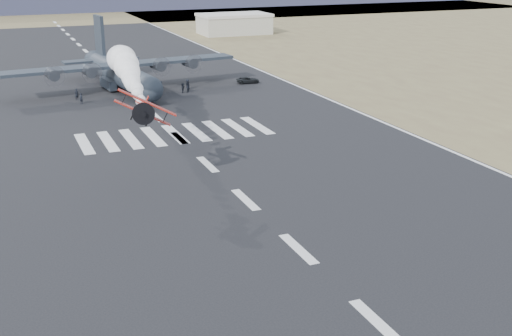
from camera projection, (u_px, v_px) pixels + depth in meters
ground at (377, 322)px, 42.75m from camera, size 500.00×500.00×0.00m
scrub_far at (48, 16)px, 244.13m from camera, size 500.00×80.00×0.00m
runway_markings at (157, 117)px, 95.28m from camera, size 60.00×260.00×0.01m
hangar_right at (234, 24)px, 189.70m from camera, size 20.50×12.50×5.90m
aerobatic_biplane at (144, 109)px, 64.45m from camera, size 5.72×5.70×4.09m
smoke_trail at (125, 65)px, 87.96m from camera, size 6.03×31.22×3.94m
transport_aircraft at (120, 72)px, 113.98m from camera, size 41.43×34.01×11.95m
support_vehicle at (248, 80)px, 119.60m from camera, size 4.40×2.37×1.17m
crew_a at (81, 98)px, 103.48m from camera, size 0.81×0.82×1.74m
crew_b at (187, 88)px, 111.81m from camera, size 0.93×0.90×1.66m
crew_c at (187, 84)px, 114.48m from camera, size 0.91×1.26×1.77m
crew_d at (151, 89)px, 111.22m from camera, size 0.90×1.03×1.58m
crew_e at (161, 86)px, 113.09m from camera, size 0.88×1.00×1.74m
crew_f at (183, 88)px, 111.57m from camera, size 1.15×1.60×1.66m
crew_g at (77, 94)px, 106.10m from camera, size 0.86×0.80×1.89m
crew_h at (188, 85)px, 114.06m from camera, size 0.88×0.70×1.58m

